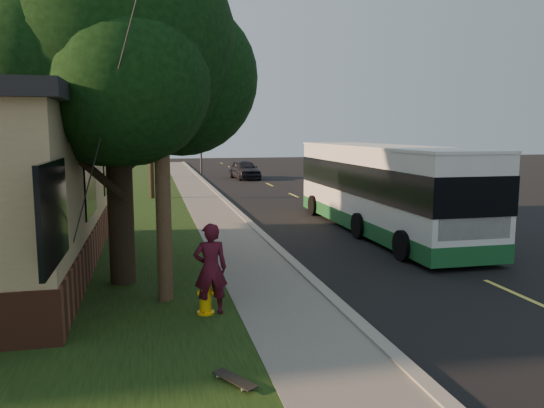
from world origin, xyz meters
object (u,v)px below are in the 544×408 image
Objects in this scene: utility_pole at (159,69)px; bare_tree_far at (158,151)px; leafy_tree at (116,51)px; skateboard_main at (235,380)px; skateboarder at (211,269)px; bare_tree_near at (151,157)px; fire_hydrant at (205,295)px; distant_car at (245,169)px; traffic_signal at (201,135)px; transit_bus at (381,186)px.

bare_tree_far is (0.31, 29.01, -2.63)m from utility_pole.
leafy_tree reaches higher than skateboard_main.
utility_pole is 5.99m from skateboard_main.
bare_tree_near is at bearing -89.14° from skateboarder.
utility_pole is 29.13m from bare_tree_far.
skateboarder is (0.10, -0.03, 0.50)m from fire_hydrant.
skateboarder is at bearing -105.88° from distant_car.
distant_car is (6.45, 27.57, -3.93)m from utility_pole.
leafy_tree is 5.29m from skateboarder.
traffic_signal is 27.14m from transit_bus.
transit_bus is (7.44, 6.16, -3.05)m from utility_pole.
utility_pole is at bearing -107.88° from distant_car.
fire_hydrant is at bearing -87.14° from bare_tree_near.
utility_pole is 3.93m from skateboarder.
utility_pole is 2.21× the size of distant_car.
bare_tree_near reaches higher than skateboarder.
bare_tree_near is 1.05× the size of distant_car.
utility_pole is 1.94m from leafy_tree.
transit_bus reaches higher than distant_car.
utility_pole is 2.11× the size of bare_tree_near.
traffic_signal is at bearing -97.35° from skateboarder.
traffic_signal reaches higher than skateboarder.
distant_car is at bearing -64.05° from traffic_signal.
bare_tree_far is 0.37× the size of transit_bus.
skateboard_main is at bearing -94.65° from traffic_signal.
transit_bus is (8.30, 4.51, -3.58)m from leafy_tree.
leafy_tree is at bearing -98.47° from traffic_signal.
fire_hydrant is at bearing -106.09° from distant_car.
bare_tree_near is 1.07× the size of bare_tree_far.
bare_tree_near is 12.56m from distant_car.
bare_tree_near is 13.27m from transit_bus.
distant_car is (6.15, -1.44, -1.30)m from bare_tree_far.
fire_hydrant is at bearing 91.99° from skateboard_main.
bare_tree_far is at bearing 107.34° from transit_bus.
bare_tree_near is 12.01m from bare_tree_far.
utility_pole reaches higher than traffic_signal.
bare_tree_far reaches higher than distant_car.
leafy_tree is 10.34× the size of skateboard_main.
bare_tree_far is at bearing 87.55° from leafy_tree.
bare_tree_near is (-0.90, 18.00, 1.72)m from fire_hydrant.
leafy_tree reaches higher than bare_tree_near.
skateboarder is (-3.00, -34.03, -2.24)m from traffic_signal.
traffic_signal is at bearing 81.53° from leafy_tree.
distant_car is (5.75, 28.56, 0.27)m from fire_hydrant.
bare_tree_near is 2.51× the size of skateboarder.
transit_bus is 21.45m from distant_car.
utility_pole is 28.59m from distant_car.
skateboard_main is at bearing -104.90° from distant_car.
distant_car is at bearing 78.62° from fire_hydrant.
utility_pole is 17.19m from bare_tree_near.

